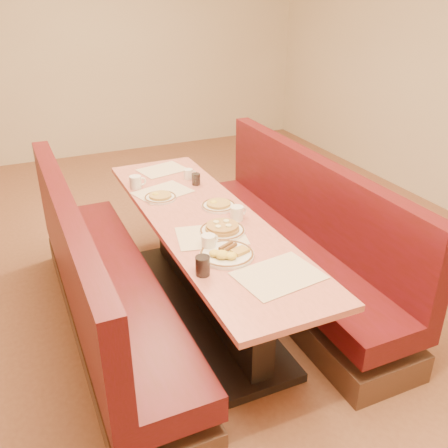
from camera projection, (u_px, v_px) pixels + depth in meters
name	position (u px, v px, depth m)	size (l,w,h in m)	color
ground	(207.00, 309.00, 3.70)	(8.00, 8.00, 0.00)	#9E6647
room_envelope	(201.00, 32.00, 2.84)	(6.04, 8.04, 2.82)	beige
diner_table	(206.00, 266.00, 3.54)	(0.70, 2.50, 0.75)	black
booth_left	(103.00, 292.00, 3.27)	(0.55, 2.50, 1.05)	#4C3326
booth_right	(294.00, 247.00, 3.81)	(0.55, 2.50, 1.05)	#4C3326
placemat_near_left	(211.00, 236.00, 3.14)	(0.43, 0.32, 0.00)	beige
placemat_near_right	(279.00, 275.00, 2.72)	(0.45, 0.34, 0.00)	beige
placemat_far_left	(163.00, 192.00, 3.77)	(0.40, 0.30, 0.00)	beige
placemat_far_right	(162.00, 170.00, 4.21)	(0.37, 0.28, 0.00)	beige
pancake_plate	(222.00, 229.00, 3.18)	(0.29, 0.29, 0.07)	white
eggs_plate	(227.00, 254.00, 2.90)	(0.32, 0.32, 0.06)	white
extra_plate_mid	(218.00, 205.00, 3.53)	(0.24, 0.24, 0.05)	white
extra_plate_far	(160.00, 197.00, 3.66)	(0.23, 0.23, 0.05)	white
coffee_mug_a	(237.00, 213.00, 3.33)	(0.12, 0.09, 0.09)	white
coffee_mug_b	(209.00, 242.00, 2.97)	(0.12, 0.09, 0.09)	white
coffee_mug_c	(189.00, 174.00, 4.01)	(0.10, 0.07, 0.08)	white
coffee_mug_d	(136.00, 182.00, 3.83)	(0.13, 0.09, 0.10)	white
soda_tumbler_near	(203.00, 266.00, 2.71)	(0.08, 0.08, 0.11)	black
soda_tumbler_mid	(196.00, 179.00, 3.90)	(0.07, 0.07, 0.09)	black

